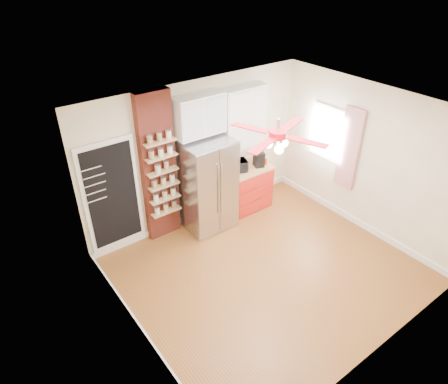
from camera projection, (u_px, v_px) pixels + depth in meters
floor at (267, 270)px, 6.60m from camera, size 4.50×4.50×0.00m
ceiling at (279, 115)px, 5.17m from camera, size 4.50×4.50×0.00m
wall_back at (198, 153)px, 7.24m from camera, size 4.50×0.02×2.70m
wall_front at (392, 280)px, 4.52m from camera, size 4.50×0.02×2.70m
wall_left at (133, 264)px, 4.74m from camera, size 0.02×4.00×2.70m
wall_right at (367, 160)px, 7.02m from camera, size 0.02×4.00×2.70m
chalkboard at (112, 196)px, 6.49m from camera, size 0.95×0.05×1.95m
brick_pillar at (158, 169)px, 6.76m from camera, size 0.60×0.16×2.70m
fridge at (207, 185)px, 7.22m from camera, size 0.90×0.70×1.75m
upper_glass_cabinet at (199, 115)px, 6.67m from camera, size 0.90×0.35×0.70m
red_cabinet at (246, 187)px, 7.97m from camera, size 0.94×0.64×0.90m
upper_shelf_unit at (243, 117)px, 7.33m from camera, size 0.90×0.30×1.15m
window at (328, 133)px, 7.52m from camera, size 0.04×0.75×1.05m
curtain at (349, 149)px, 7.17m from camera, size 0.06×0.40×1.55m
ceiling_fan at (278, 135)px, 5.31m from camera, size 1.40×1.40×0.44m
toaster_oven at (236, 166)px, 7.56m from camera, size 0.46×0.38×0.22m
coffee_maker at (259, 159)px, 7.71m from camera, size 0.23×0.25×0.30m
canister_left at (264, 161)px, 7.82m from camera, size 0.11×0.11×0.14m
canister_right at (262, 160)px, 7.87m from camera, size 0.12×0.12×0.12m
pantry_jar_oats at (158, 169)px, 6.55m from camera, size 0.11×0.11×0.13m
pantry_jar_beans at (166, 165)px, 6.66m from camera, size 0.11×0.11×0.14m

